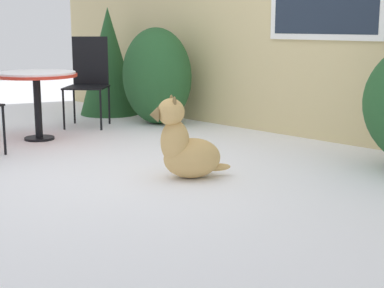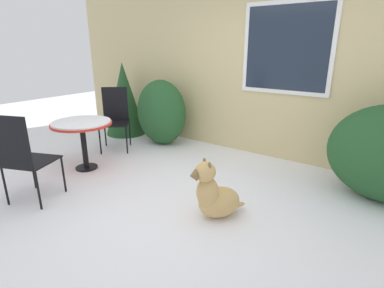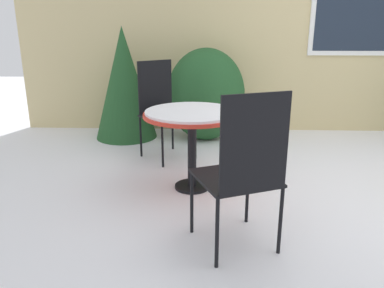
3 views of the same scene
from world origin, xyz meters
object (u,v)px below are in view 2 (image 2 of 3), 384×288
(dog, at_px, (215,196))
(patio_chair_near_table, at_px, (115,117))
(patio_chair_far_side, at_px, (24,156))
(patio_table, at_px, (82,128))

(dog, bearing_deg, patio_chair_near_table, -168.00)
(patio_chair_near_table, distance_m, patio_chair_far_side, 2.00)
(patio_table, distance_m, patio_chair_near_table, 0.96)
(patio_chair_far_side, relative_size, dog, 1.59)
(patio_chair_far_side, bearing_deg, patio_chair_near_table, -91.67)
(patio_table, relative_size, patio_chair_far_side, 0.80)
(patio_chair_near_table, xyz_separation_m, patio_chair_far_side, (0.70, -1.87, 0.00))
(patio_table, height_order, patio_chair_near_table, patio_chair_near_table)
(patio_chair_far_side, xyz_separation_m, dog, (1.87, 0.97, -0.32))
(patio_chair_near_table, height_order, patio_chair_far_side, same)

